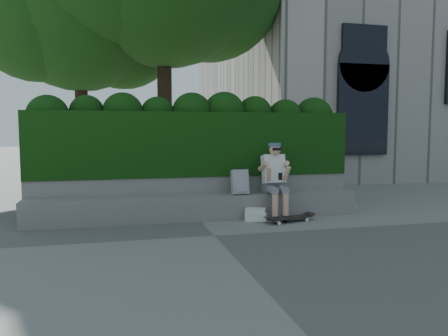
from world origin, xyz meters
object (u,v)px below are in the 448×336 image
object	(u,v)px
person	(275,177)
skateboard	(290,218)
backpack_plaid	(240,182)
backpack_ground	(255,215)

from	to	relation	value
person	skateboard	size ratio (longest dim) A/B	1.56
backpack_plaid	backpack_ground	distance (m)	0.65
person	backpack_plaid	size ratio (longest dim) A/B	3.11
person	backpack_ground	bearing A→B (deg)	-157.30
skateboard	backpack_plaid	bearing A→B (deg)	132.94
person	skateboard	distance (m)	0.81
skateboard	backpack_ground	distance (m)	0.61
skateboard	backpack_ground	xyz separation A→B (m)	(-0.56, 0.24, 0.04)
skateboard	backpack_ground	size ratio (longest dim) A/B	2.53
skateboard	backpack_plaid	distance (m)	1.10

